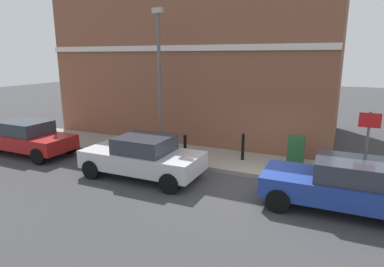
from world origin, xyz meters
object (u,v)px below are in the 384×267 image
bollard_far_kerb (185,147)px  street_sign (368,138)px  car_blue (344,185)px  lamppost (159,75)px  car_red (25,137)px  car_silver (143,156)px  bollard_near_cabinet (243,146)px  utility_cabinet (296,153)px

bollard_far_kerb → street_sign: bearing=-88.0°
car_blue → lamppost: bearing=-20.5°
car_red → street_sign: street_sign is taller
car_blue → lamppost: size_ratio=0.73×
car_silver → street_sign: street_sign is taller
car_blue → bollard_near_cabinet: car_blue is taller
car_blue → bollard_far_kerb: car_blue is taller
car_blue → utility_cabinet: size_ratio=3.61×
car_blue → car_red: bearing=-1.1°
bollard_far_kerb → bollard_near_cabinet: bearing=-59.3°
bollard_near_cabinet → bollard_far_kerb: bearing=120.7°
car_blue → bollard_far_kerb: 5.68m
utility_cabinet → lamppost: size_ratio=0.20×
utility_cabinet → street_sign: size_ratio=0.50×
lamppost → bollard_far_kerb: bearing=-120.8°
car_silver → car_blue: bearing=-179.2°
bollard_near_cabinet → bollard_far_kerb: 2.22m
utility_cabinet → bollard_near_cabinet: 1.97m
bollard_near_cabinet → street_sign: bearing=-102.7°
car_red → lamppost: bearing=-154.1°
utility_cabinet → street_sign: 2.48m
car_silver → lamppost: lamppost is taller
car_silver → bollard_far_kerb: 1.87m
street_sign → lamppost: lamppost is taller
car_blue → car_red: (0.03, 12.26, 0.00)m
car_red → utility_cabinet: car_red is taller
car_blue → bollard_near_cabinet: (2.68, 3.56, -0.02)m
car_silver → bollard_near_cabinet: bearing=-133.7°
car_silver → street_sign: 7.07m
car_silver → utility_cabinet: size_ratio=3.57×
car_blue → bollard_near_cabinet: size_ratio=4.00×
street_sign → car_red: bearing=97.7°
street_sign → bollard_near_cabinet: bearing=77.3°
bollard_near_cabinet → street_sign: street_sign is taller
car_blue → car_red: 12.26m
utility_cabinet → bollard_far_kerb: utility_cabinet is taller
bollard_far_kerb → car_silver: bearing=156.6°
car_red → lamppost: (2.50, -5.15, 2.58)m
car_red → lamppost: size_ratio=0.79×
car_red → bollard_far_kerb: bearing=-167.3°
utility_cabinet → bollard_near_cabinet: (0.10, 1.96, 0.02)m
street_sign → lamppost: bearing=84.3°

